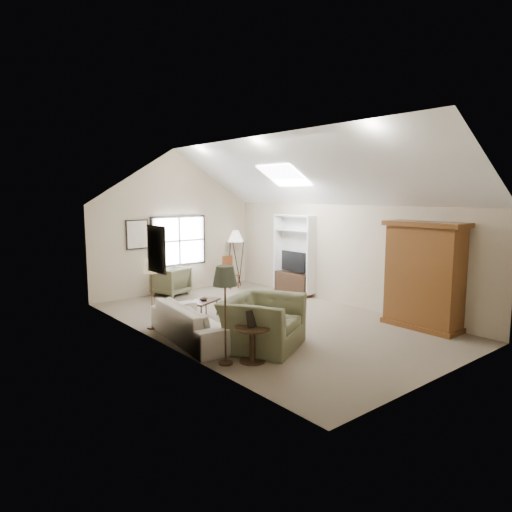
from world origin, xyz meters
TOP-DOWN VIEW (x-y plane):
  - room_shell at (0.00, 0.00)m, footprint 5.01×8.01m
  - window at (0.10, 3.96)m, footprint 1.72×0.08m
  - skylight at (1.30, 0.90)m, footprint 0.80×1.20m
  - wall_art at (-1.88, 1.94)m, footprint 1.97×3.71m
  - armoire at (2.18, -2.40)m, footprint 0.60×1.50m
  - tv_alcove at (2.34, 1.60)m, footprint 0.32×1.30m
  - media_console at (2.32, 1.60)m, footprint 0.34×1.18m
  - tv_panel at (2.32, 1.60)m, footprint 0.05×0.90m
  - sofa at (-1.89, -0.08)m, footprint 1.21×2.47m
  - armchair_near at (-1.19, -1.24)m, footprint 1.83×1.75m
  - armchair_far at (-0.34, 3.70)m, footprint 1.05×1.07m
  - coffee_table at (-0.94, 1.11)m, footprint 0.90×0.72m
  - bowl at (-0.94, 1.11)m, footprint 0.25×0.25m
  - side_table at (-1.79, -1.68)m, footprint 0.66×0.66m
  - side_chair at (1.50, 3.39)m, footprint 0.38×0.38m
  - tripod_lamp at (1.91, 3.70)m, footprint 0.59×0.59m
  - dark_lamp at (-2.19, -1.48)m, footprint 0.44×0.44m
  - tan_lamp at (-2.19, 1.12)m, footprint 0.33×0.33m

SIDE VIEW (x-z plane):
  - coffee_table at x=-0.94m, z-range 0.00..0.40m
  - side_table at x=-1.79m, z-range 0.00..0.60m
  - media_console at x=2.32m, z-range 0.00..0.60m
  - sofa at x=-1.89m, z-range 0.00..0.69m
  - armchair_far at x=-0.34m, z-range 0.00..0.78m
  - bowl at x=-0.94m, z-range 0.40..0.45m
  - armchair_near at x=-1.19m, z-range 0.00..0.92m
  - side_chair at x=1.50m, z-range 0.00..0.95m
  - tan_lamp at x=-2.19m, z-range 0.00..1.49m
  - dark_lamp at x=-2.19m, z-range 0.00..1.66m
  - tripod_lamp at x=1.91m, z-range 0.00..1.70m
  - tv_panel at x=2.32m, z-range 0.65..1.20m
  - armoire at x=2.18m, z-range 0.00..2.20m
  - tv_alcove at x=2.34m, z-range 0.10..2.20m
  - window at x=0.10m, z-range 0.74..2.16m
  - wall_art at x=-1.88m, z-range 1.29..2.17m
  - room_shell at x=0.00m, z-range 1.21..5.21m
  - skylight at x=1.30m, z-range 2.96..3.48m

